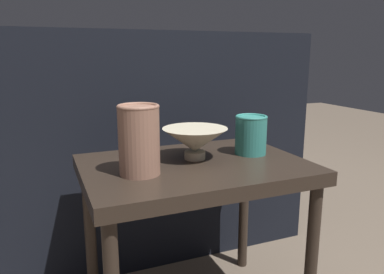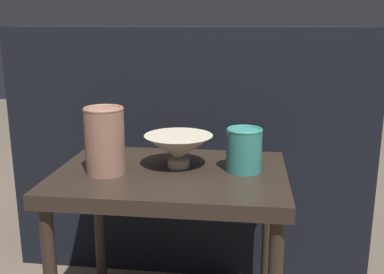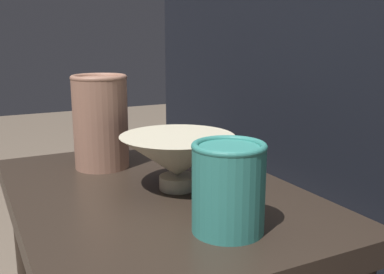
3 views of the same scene
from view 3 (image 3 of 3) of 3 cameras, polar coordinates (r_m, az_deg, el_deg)
name	(u,v)px [view 3 (image 3 of 3)]	position (r m, az deg, el deg)	size (l,w,h in m)	color
table	(155,223)	(0.80, -4.70, -10.87)	(0.64, 0.46, 0.51)	#2D231C
couch_backdrop	(379,177)	(1.12, 22.67, -4.66)	(1.29, 0.50, 0.90)	black
bowl	(177,157)	(0.76, -1.87, -2.51)	(0.19, 0.19, 0.09)	beige
vase_textured_left	(101,120)	(0.90, -11.53, 2.08)	(0.11, 0.11, 0.18)	#996B56
vase_colorful_right	(228,186)	(0.60, 4.65, -6.21)	(0.10, 0.10, 0.12)	teal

